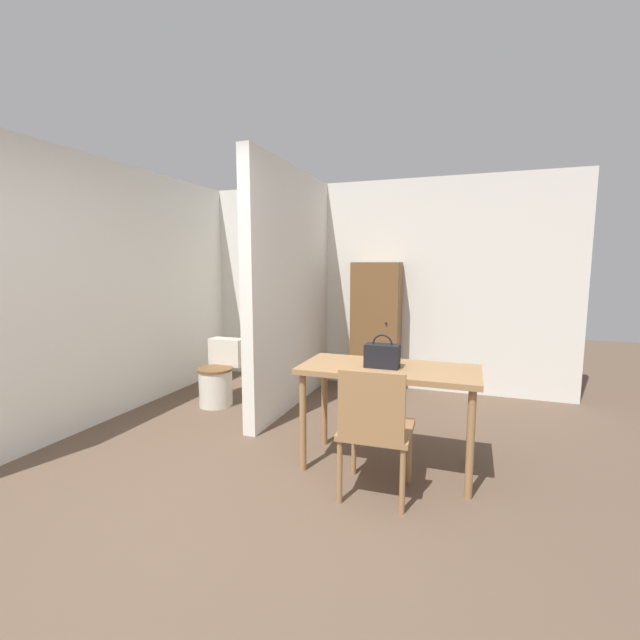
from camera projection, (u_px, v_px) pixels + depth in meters
ground_plane at (198, 549)px, 2.28m from camera, size 16.00×16.00×0.00m
wall_back at (361, 285)px, 5.35m from camera, size 4.95×0.12×2.50m
wall_left at (125, 290)px, 4.39m from camera, size 0.12×4.41×2.50m
partition_wall at (292, 289)px, 4.54m from camera, size 0.12×1.97×2.50m
dining_table at (389, 379)px, 3.11m from camera, size 1.28×0.60×0.77m
wooden_chair at (375, 427)px, 2.72m from camera, size 0.47×0.47×0.87m
toilet at (219, 376)px, 4.64m from camera, size 0.38×0.52×0.69m
handbag at (382, 355)px, 3.08m from camera, size 0.24×0.13×0.24m
wooden_cabinet at (376, 327)px, 5.11m from camera, size 0.56×0.35×1.53m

